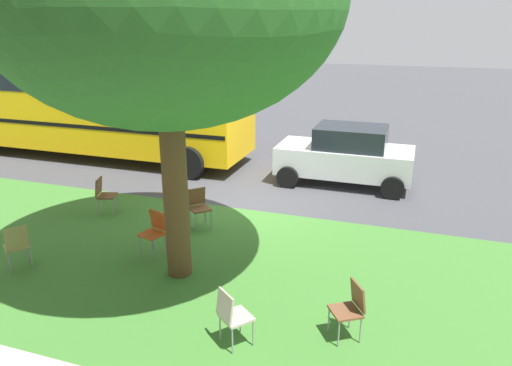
{
  "coord_description": "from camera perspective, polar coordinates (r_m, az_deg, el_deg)",
  "views": [
    {
      "loc": [
        -3.86,
        10.5,
        4.45
      ],
      "look_at": [
        -0.97,
        1.98,
        1.36
      ],
      "focal_mm": 33.81,
      "sensor_mm": 36.0,
      "label": 1
    }
  ],
  "objects": [
    {
      "name": "chair_4",
      "position": [
        12.0,
        -17.56,
        -1.1
      ],
      "size": [
        0.53,
        0.52,
        0.88
      ],
      "color": "brown",
      "rests_on": "ground"
    },
    {
      "name": "chair_0",
      "position": [
        7.01,
        -2.89,
        -15.19
      ],
      "size": [
        0.58,
        0.59,
        0.88
      ],
      "color": "#ADA393",
      "rests_on": "ground"
    },
    {
      "name": "chair_1",
      "position": [
        9.71,
        -11.94,
        -5.39
      ],
      "size": [
        0.52,
        0.53,
        0.88
      ],
      "color": "#C64C1E",
      "rests_on": "ground"
    },
    {
      "name": "chair_2",
      "position": [
        10.8,
        -6.79,
        -2.54
      ],
      "size": [
        0.59,
        0.59,
        0.88
      ],
      "color": "brown",
      "rests_on": "ground"
    },
    {
      "name": "parked_car",
      "position": [
        13.68,
        10.6,
        3.3
      ],
      "size": [
        3.7,
        1.92,
        1.65
      ],
      "color": "silver",
      "rests_on": "ground"
    },
    {
      "name": "chair_3",
      "position": [
        9.95,
        -26.44,
        -6.47
      ],
      "size": [
        0.58,
        0.58,
        0.88
      ],
      "color": "olive",
      "rests_on": "ground"
    },
    {
      "name": "school_bus",
      "position": [
        16.93,
        -18.62,
        8.83
      ],
      "size": [
        10.4,
        2.8,
        2.88
      ],
      "color": "yellow",
      "rests_on": "ground"
    },
    {
      "name": "ground",
      "position": [
        12.04,
        -1.36,
        -2.75
      ],
      "size": [
        80.0,
        80.0,
        0.0
      ],
      "primitive_type": "plane",
      "color": "#424247"
    },
    {
      "name": "chair_5",
      "position": [
        7.29,
        11.1,
        -14.1
      ],
      "size": [
        0.58,
        0.57,
        0.88
      ],
      "color": "brown",
      "rests_on": "ground"
    },
    {
      "name": "grass_verge",
      "position": [
        9.38,
        -8.17,
        -9.57
      ],
      "size": [
        48.0,
        6.0,
        0.01
      ],
      "primitive_type": "cube",
      "color": "#3D752D",
      "rests_on": "ground"
    }
  ]
}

